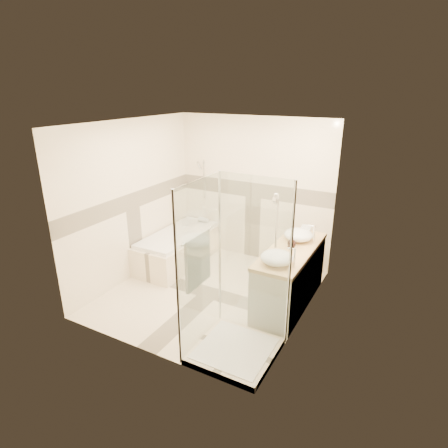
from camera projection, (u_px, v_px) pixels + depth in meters
The scene contains 12 objects.
room at pixel (213, 215), 5.21m from camera, with size 2.82×3.02×2.52m.
bathtub at pixel (178, 246), 6.55m from camera, with size 0.75×1.70×0.56m.
vanity at pixel (290, 276), 5.26m from camera, with size 0.58×1.62×0.85m.
shower_enclosure at pixel (229, 311), 4.32m from camera, with size 0.96×0.93×2.04m.
vessel_sink_near at pixel (298, 235), 5.38m from camera, with size 0.41×0.41×0.17m, color white.
vessel_sink_far at pixel (277, 258), 4.66m from camera, with size 0.41×0.41×0.17m, color white.
faucet_near at pixel (314, 233), 5.26m from camera, with size 0.11×0.03×0.27m.
faucet_far at pixel (294, 256), 4.54m from camera, with size 0.11×0.03×0.26m.
amenity_bottle_a at pixel (291, 243), 5.11m from camera, with size 0.07×0.07×0.15m, color black.
amenity_bottle_b at pixel (292, 242), 5.14m from camera, with size 0.12×0.12×0.16m, color black.
folded_towels at pixel (306, 229), 5.70m from camera, with size 0.14×0.24×0.08m, color silver.
rolled_towel at pixel (204, 220), 6.95m from camera, with size 0.09×0.09×0.20m, color silver.
Camera 1 is at (2.54, -4.25, 2.94)m, focal length 30.00 mm.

